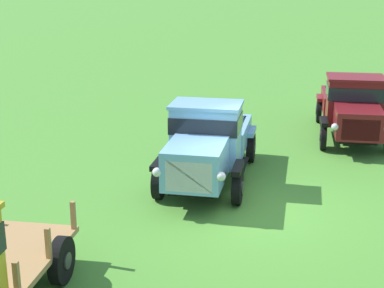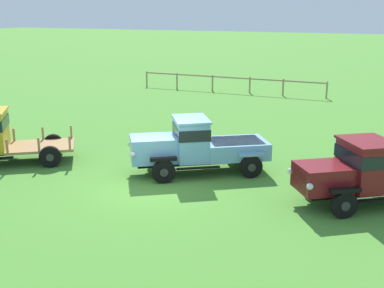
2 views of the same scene
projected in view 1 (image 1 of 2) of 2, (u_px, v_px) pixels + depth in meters
ground_plane at (253, 212)px, 13.05m from camera, size 240.00×240.00×0.00m
vintage_truck_second_in_line at (208, 142)px, 14.63m from camera, size 5.09×4.23×2.08m
vintage_truck_midrow_center at (353, 106)px, 18.56m from camera, size 5.23×4.46×2.03m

